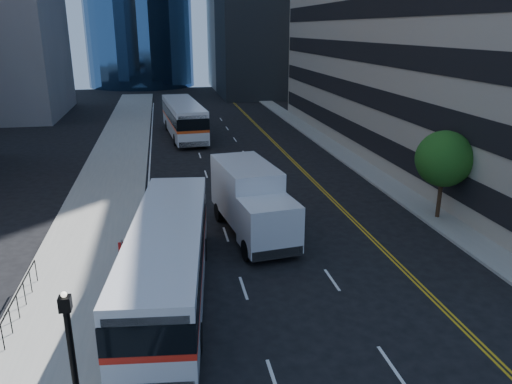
% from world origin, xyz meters
% --- Properties ---
extents(ground, '(160.00, 160.00, 0.00)m').
position_xyz_m(ground, '(0.00, 0.00, 0.00)').
color(ground, black).
rests_on(ground, ground).
extents(sidewalk_west, '(5.00, 90.00, 0.15)m').
position_xyz_m(sidewalk_west, '(-10.50, 25.00, 0.07)').
color(sidewalk_west, gray).
rests_on(sidewalk_west, ground).
extents(sidewalk_east, '(2.00, 90.00, 0.15)m').
position_xyz_m(sidewalk_east, '(9.00, 25.00, 0.07)').
color(sidewalk_east, gray).
rests_on(sidewalk_east, ground).
extents(street_tree, '(3.20, 3.20, 5.10)m').
position_xyz_m(street_tree, '(9.00, 8.00, 3.64)').
color(street_tree, '#332114').
rests_on(street_tree, sidewalk_east).
extents(lamp_post, '(0.28, 0.28, 4.56)m').
position_xyz_m(lamp_post, '(-9.00, -6.00, 2.72)').
color(lamp_post, black).
rests_on(lamp_post, sidewalk_west).
extents(bus_front, '(4.18, 13.01, 3.30)m').
position_xyz_m(bus_front, '(-6.60, 1.83, 1.80)').
color(bus_front, silver).
rests_on(bus_front, ground).
extents(bus_rear, '(4.11, 13.82, 3.51)m').
position_xyz_m(bus_rear, '(-4.44, 34.51, 1.92)').
color(bus_rear, white).
rests_on(bus_rear, ground).
extents(box_truck, '(3.66, 8.02, 3.70)m').
position_xyz_m(box_truck, '(-2.10, 7.76, 1.95)').
color(box_truck, silver).
rests_on(box_truck, ground).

